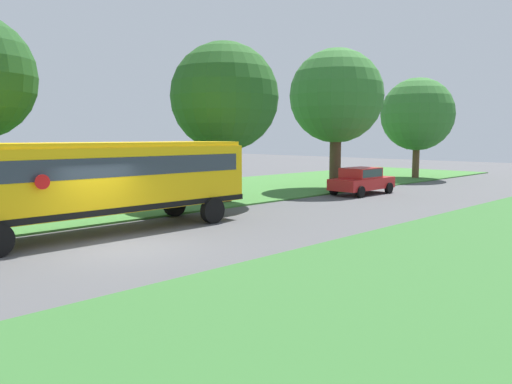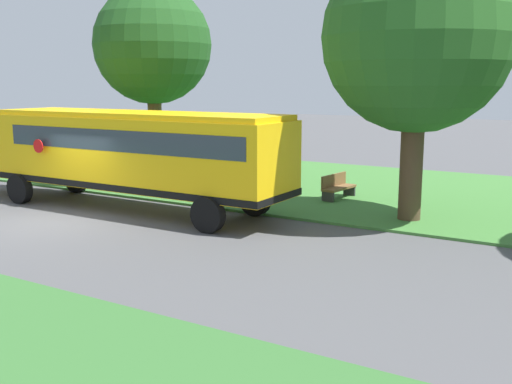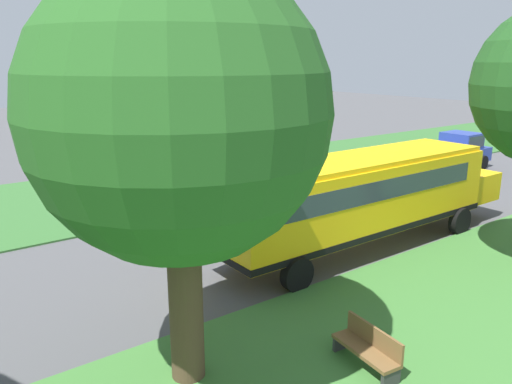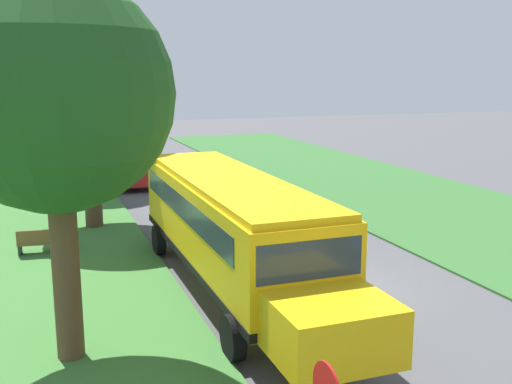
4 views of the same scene
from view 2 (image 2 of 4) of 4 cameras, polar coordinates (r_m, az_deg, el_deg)
name	(u,v)px [view 2 (image 2 of 4)]	position (r m, az deg, el deg)	size (l,w,h in m)	color
ground_plane	(49,222)	(18.74, -19.10, -2.73)	(120.00, 120.00, 0.00)	#4C4C4F
grass_verge	(234,176)	(26.13, -2.10, 1.50)	(12.00, 80.00, 0.08)	#3D7533
school_bus	(129,150)	(19.66, -11.97, 3.90)	(2.84, 12.42, 3.16)	yellow
oak_tree_beside_bus	(153,47)	(24.76, -9.77, 13.49)	(4.67, 4.67, 7.88)	brown
oak_tree_roadside_mid	(414,42)	(18.04, 14.79, 13.66)	(5.41, 5.41, 8.03)	#4C3826
park_bench	(337,187)	(21.10, 7.76, 0.48)	(1.65, 0.68, 0.92)	brown
trash_bin	(34,169)	(27.27, -20.42, 2.09)	(0.56, 0.56, 0.90)	#2D4C33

